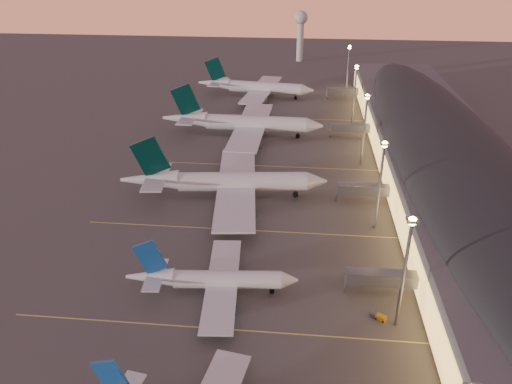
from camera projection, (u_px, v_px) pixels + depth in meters
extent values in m
plane|color=#423F3D|center=(226.00, 313.00, 107.78)|extent=(700.00, 700.00, 0.00)
cube|color=navy|center=(113.00, 379.00, 79.93)|extent=(7.17, 1.80, 8.50)
cylinder|color=silver|center=(227.00, 279.00, 112.47)|extent=(24.33, 6.09, 4.10)
cone|color=silver|center=(289.00, 280.00, 112.26)|extent=(4.21, 4.41, 4.10)
cone|color=silver|center=(150.00, 277.00, 112.50)|extent=(11.18, 4.99, 4.10)
cube|color=silver|center=(222.00, 282.00, 112.81)|extent=(9.84, 34.98, 0.45)
cylinder|color=navy|center=(228.00, 268.00, 120.20)|extent=(5.67, 3.52, 3.07)
cylinder|color=navy|center=(223.00, 309.00, 106.62)|extent=(5.67, 3.52, 3.07)
cube|color=navy|center=(150.00, 257.00, 110.12)|extent=(7.53, 1.24, 8.89)
cube|color=silver|center=(156.00, 275.00, 112.21)|extent=(4.90, 12.71, 0.29)
cylinder|color=black|center=(272.00, 290.00, 113.59)|extent=(0.35, 0.35, 1.62)
cylinder|color=black|center=(272.00, 291.00, 113.70)|extent=(1.20, 0.81, 1.15)
cylinder|color=black|center=(220.00, 282.00, 116.34)|extent=(0.35, 0.35, 1.62)
cylinder|color=black|center=(220.00, 283.00, 116.45)|extent=(1.20, 0.81, 1.15)
cylinder|color=black|center=(218.00, 298.00, 111.21)|extent=(0.35, 0.35, 1.62)
cylinder|color=black|center=(218.00, 298.00, 111.32)|extent=(1.20, 0.81, 1.15)
cylinder|color=silver|center=(243.00, 182.00, 154.58)|extent=(39.99, 10.20, 5.98)
cone|color=silver|center=(317.00, 181.00, 154.73)|extent=(6.99, 6.64, 5.98)
cone|color=silver|center=(150.00, 180.00, 154.05)|extent=(18.41, 7.87, 5.98)
cube|color=silver|center=(236.00, 185.00, 155.04)|extent=(17.64, 58.74, 0.66)
cylinder|color=slate|center=(241.00, 174.00, 167.33)|extent=(9.37, 5.42, 4.49)
cylinder|color=slate|center=(240.00, 210.00, 144.57)|extent=(9.37, 5.42, 4.49)
cube|color=black|center=(150.00, 157.00, 150.60)|extent=(11.83, 2.16, 13.28)
cube|color=silver|center=(156.00, 177.00, 153.66)|extent=(8.58, 21.39, 0.42)
cylinder|color=black|center=(296.00, 193.00, 156.57)|extent=(0.53, 0.53, 2.39)
cylinder|color=black|center=(296.00, 194.00, 156.73)|extent=(1.78, 1.22, 1.68)
cylinder|color=black|center=(233.00, 188.00, 160.18)|extent=(0.53, 0.53, 2.39)
cylinder|color=black|center=(233.00, 189.00, 160.34)|extent=(1.78, 1.22, 1.68)
cylinder|color=black|center=(232.00, 200.00, 152.69)|extent=(0.53, 0.53, 2.39)
cylinder|color=black|center=(232.00, 201.00, 152.85)|extent=(1.78, 1.22, 1.68)
cylinder|color=silver|center=(256.00, 123.00, 203.87)|extent=(41.29, 7.32, 6.22)
cone|color=silver|center=(315.00, 126.00, 201.17)|extent=(6.80, 6.40, 6.22)
cone|color=silver|center=(185.00, 119.00, 206.90)|extent=(18.74, 6.71, 6.22)
cube|color=silver|center=(251.00, 126.00, 204.58)|extent=(13.55, 60.43, 0.68)
cylinder|color=slate|center=(258.00, 120.00, 217.11)|extent=(9.41, 4.91, 4.67)
cylinder|color=slate|center=(250.00, 142.00, 193.63)|extent=(9.41, 4.91, 4.67)
cube|color=black|center=(186.00, 100.00, 203.20)|extent=(12.29, 1.26, 13.81)
cube|color=silver|center=(190.00, 117.00, 206.23)|extent=(7.21, 21.82, 0.44)
cylinder|color=black|center=(298.00, 135.00, 203.86)|extent=(0.51, 0.51, 2.49)
cylinder|color=black|center=(298.00, 136.00, 204.03)|extent=(1.77, 1.13, 1.74)
cylinder|color=black|center=(249.00, 130.00, 210.06)|extent=(0.51, 0.51, 2.49)
cylinder|color=black|center=(249.00, 130.00, 210.22)|extent=(1.77, 1.13, 1.74)
cylinder|color=black|center=(247.00, 137.00, 202.33)|extent=(0.51, 0.51, 2.49)
cylinder|color=black|center=(247.00, 138.00, 202.50)|extent=(1.77, 1.13, 1.74)
cylinder|color=silver|center=(265.00, 88.00, 255.77)|extent=(38.14, 10.50, 5.70)
cone|color=silver|center=(308.00, 90.00, 251.33)|extent=(6.77, 6.44, 5.70)
cone|color=silver|center=(214.00, 83.00, 261.01)|extent=(17.63, 7.84, 5.70)
cube|color=silver|center=(262.00, 89.00, 256.59)|extent=(17.94, 56.09, 0.63)
cylinder|color=slate|center=(269.00, 87.00, 267.77)|extent=(9.00, 5.34, 4.28)
cylinder|color=slate|center=(259.00, 100.00, 246.64)|extent=(9.00, 5.34, 4.28)
cube|color=black|center=(215.00, 69.00, 257.54)|extent=(11.27, 2.29, 12.66)
cube|color=silver|center=(218.00, 82.00, 260.21)|extent=(8.58, 20.47, 0.40)
cylinder|color=black|center=(296.00, 97.00, 254.35)|extent=(0.51, 0.51, 2.28)
cylinder|color=black|center=(296.00, 98.00, 254.50)|extent=(1.71, 1.19, 1.60)
cylinder|color=black|center=(261.00, 93.00, 261.66)|extent=(0.51, 0.51, 2.28)
cylinder|color=black|center=(261.00, 94.00, 261.81)|extent=(1.71, 1.19, 1.60)
cylinder|color=black|center=(258.00, 97.00, 254.70)|extent=(0.51, 0.51, 2.28)
cylinder|color=black|center=(258.00, 98.00, 254.85)|extent=(1.71, 1.19, 1.60)
cube|color=#525257|center=(445.00, 166.00, 164.06)|extent=(40.00, 255.00, 12.00)
ellipsoid|color=#212427|center=(449.00, 149.00, 161.37)|extent=(39.00, 253.00, 10.92)
cube|color=#FABB58|center=(383.00, 166.00, 166.31)|extent=(0.40, 244.80, 8.00)
cube|color=slate|center=(382.00, 278.00, 111.62)|extent=(16.00, 3.20, 3.00)
cylinder|color=slate|center=(345.00, 284.00, 113.37)|extent=(0.70, 0.70, 4.40)
cube|color=slate|center=(364.00, 189.00, 151.66)|extent=(16.00, 3.20, 3.00)
cylinder|color=slate|center=(337.00, 195.00, 153.41)|extent=(0.70, 0.70, 4.40)
cube|color=slate|center=(351.00, 128.00, 202.38)|extent=(16.00, 3.20, 3.00)
cylinder|color=slate|center=(331.00, 132.00, 204.12)|extent=(0.70, 0.70, 4.40)
cube|color=slate|center=(343.00, 91.00, 252.21)|extent=(16.00, 3.20, 3.00)
cylinder|color=slate|center=(327.00, 95.00, 253.95)|extent=(0.70, 0.70, 4.40)
cylinder|color=slate|center=(404.00, 276.00, 98.97)|extent=(0.70, 0.70, 25.00)
cube|color=slate|center=(413.00, 220.00, 93.28)|extent=(2.20, 2.20, 0.50)
sphere|color=#FFCC4F|center=(412.00, 221.00, 93.37)|extent=(1.80, 1.80, 1.80)
cylinder|color=slate|center=(379.00, 188.00, 134.56)|extent=(0.70, 0.70, 25.00)
cube|color=slate|center=(385.00, 144.00, 128.87)|extent=(2.20, 2.20, 0.50)
sphere|color=#FFCC4F|center=(385.00, 144.00, 128.96)|extent=(1.80, 1.80, 1.80)
cylinder|color=slate|center=(364.00, 132.00, 174.60)|extent=(0.70, 0.70, 25.00)
cube|color=slate|center=(367.00, 96.00, 168.91)|extent=(2.20, 2.20, 0.50)
sphere|color=#FFCC4F|center=(367.00, 97.00, 169.00)|extent=(1.80, 1.80, 1.80)
cylinder|color=slate|center=(354.00, 96.00, 214.64)|extent=(0.70, 0.70, 25.00)
cube|color=slate|center=(357.00, 67.00, 208.95)|extent=(2.20, 2.20, 0.50)
sphere|color=#FFCC4F|center=(357.00, 67.00, 209.04)|extent=(1.80, 1.80, 1.80)
cylinder|color=slate|center=(348.00, 72.00, 254.68)|extent=(0.70, 0.70, 25.00)
cube|color=slate|center=(350.00, 47.00, 248.99)|extent=(2.20, 2.20, 0.50)
sphere|color=#FFCC4F|center=(350.00, 47.00, 249.08)|extent=(1.80, 1.80, 1.80)
cylinder|color=silver|center=(300.00, 41.00, 332.41)|extent=(4.40, 4.40, 26.00)
sphere|color=silver|center=(301.00, 18.00, 325.69)|extent=(9.00, 9.00, 9.00)
cube|color=#D8C659|center=(222.00, 329.00, 103.33)|extent=(90.00, 0.36, 0.00)
cube|color=#D8C659|center=(245.00, 230.00, 138.92)|extent=(90.00, 0.36, 0.00)
cube|color=#D8C659|center=(260.00, 166.00, 178.96)|extent=(90.00, 0.36, 0.00)
cube|color=#D8C659|center=(271.00, 118.00, 227.89)|extent=(90.00, 0.36, 0.00)
cube|color=#C68B14|center=(360.00, 281.00, 117.18)|extent=(3.06, 2.63, 1.19)
cube|color=slate|center=(352.00, 278.00, 118.20)|extent=(2.00, 1.95, 0.87)
cylinder|color=black|center=(365.00, 281.00, 117.48)|extent=(0.51, 0.39, 0.48)
cylinder|color=black|center=(362.00, 285.00, 116.26)|extent=(0.51, 0.39, 0.48)
cylinder|color=black|center=(357.00, 279.00, 118.43)|extent=(0.51, 0.39, 0.48)
cylinder|color=black|center=(355.00, 282.00, 117.20)|extent=(0.51, 0.39, 0.48)
cube|color=#C68B14|center=(381.00, 318.00, 105.75)|extent=(2.56, 2.32, 1.00)
cube|color=slate|center=(374.00, 315.00, 106.72)|extent=(1.70, 1.68, 0.72)
cylinder|color=black|center=(386.00, 319.00, 105.91)|extent=(0.42, 0.35, 0.40)
cylinder|color=black|center=(383.00, 322.00, 104.96)|extent=(0.42, 0.35, 0.40)
cylinder|color=black|center=(379.00, 315.00, 106.82)|extent=(0.42, 0.35, 0.40)
cylinder|color=black|center=(376.00, 319.00, 105.87)|extent=(0.42, 0.35, 0.40)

